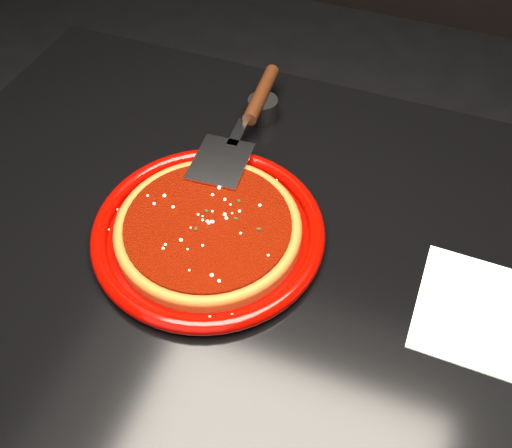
{
  "coord_description": "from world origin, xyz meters",
  "views": [
    {
      "loc": [
        0.13,
        -0.45,
        1.38
      ],
      "look_at": [
        -0.06,
        0.02,
        0.77
      ],
      "focal_mm": 40.0,
      "sensor_mm": 36.0,
      "label": 1
    }
  ],
  "objects": [
    {
      "name": "floor",
      "position": [
        0.0,
        0.0,
        -0.01
      ],
      "size": [
        4.0,
        4.0,
        0.01
      ],
      "primitive_type": "cube",
      "color": "black",
      "rests_on": "ground"
    },
    {
      "name": "table",
      "position": [
        0.0,
        0.0,
        0.38
      ],
      "size": [
        1.2,
        0.8,
        0.75
      ],
      "primitive_type": "cube",
      "color": "black",
      "rests_on": "floor"
    },
    {
      "name": "plate",
      "position": [
        -0.12,
        -0.01,
        0.76
      ],
      "size": [
        0.34,
        0.34,
        0.02
      ],
      "primitive_type": "cylinder",
      "rotation": [
        0.0,
        0.0,
        -0.04
      ],
      "color": "#760300",
      "rests_on": "table"
    },
    {
      "name": "pizza_crust",
      "position": [
        -0.12,
        -0.01,
        0.77
      ],
      "size": [
        0.27,
        0.27,
        0.01
      ],
      "primitive_type": "cylinder",
      "rotation": [
        0.0,
        0.0,
        -0.04
      ],
      "color": "brown",
      "rests_on": "plate"
    },
    {
      "name": "pizza_crust_rim",
      "position": [
        -0.12,
        -0.01,
        0.77
      ],
      "size": [
        0.27,
        0.27,
        0.02
      ],
      "primitive_type": "torus",
      "rotation": [
        0.0,
        0.0,
        -0.04
      ],
      "color": "brown",
      "rests_on": "plate"
    },
    {
      "name": "pizza_sauce",
      "position": [
        -0.12,
        -0.01,
        0.78
      ],
      "size": [
        0.24,
        0.24,
        0.01
      ],
      "primitive_type": "cylinder",
      "rotation": [
        0.0,
        0.0,
        -0.04
      ],
      "color": "#630D01",
      "rests_on": "plate"
    },
    {
      "name": "parmesan_dusting",
      "position": [
        -0.12,
        -0.01,
        0.78
      ],
      "size": [
        0.22,
        0.22,
        0.01
      ],
      "primitive_type": null,
      "color": "#F4E7BD",
      "rests_on": "plate"
    },
    {
      "name": "basil_flecks",
      "position": [
        -0.12,
        -0.01,
        0.78
      ],
      "size": [
        0.21,
        0.21,
        0.0
      ],
      "primitive_type": null,
      "color": "black",
      "rests_on": "plate"
    },
    {
      "name": "pizza_server",
      "position": [
        -0.14,
        0.19,
        0.79
      ],
      "size": [
        0.12,
        0.35,
        0.03
      ],
      "primitive_type": null,
      "rotation": [
        0.0,
        0.0,
        0.07
      ],
      "color": "silver",
      "rests_on": "plate"
    },
    {
      "name": "napkin_a",
      "position": [
        0.26,
        0.0,
        0.75
      ],
      "size": [
        0.17,
        0.17,
        0.0
      ],
      "primitive_type": "cube",
      "rotation": [
        0.0,
        0.0,
        -0.02
      ],
      "color": "white",
      "rests_on": "table"
    },
    {
      "name": "ramekin",
      "position": [
        -0.13,
        0.26,
        0.77
      ],
      "size": [
        0.07,
        0.07,
        0.04
      ],
      "primitive_type": "cylinder",
      "rotation": [
        0.0,
        0.0,
        -0.4
      ],
      "color": "black",
      "rests_on": "table"
    }
  ]
}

